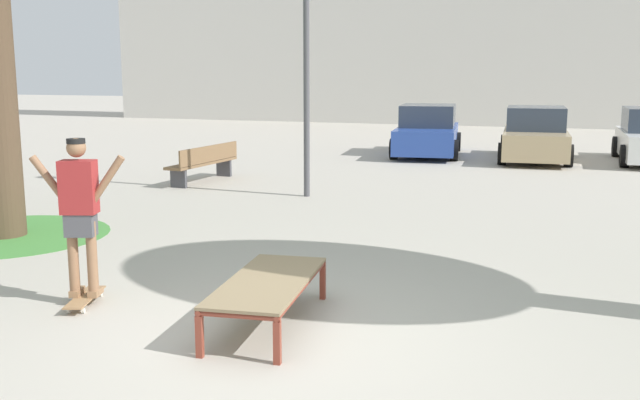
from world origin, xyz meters
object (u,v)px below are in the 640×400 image
Objects in this scene: skateboard at (85,298)px; car_blue at (427,132)px; car_tan at (535,136)px; skater at (80,206)px; light_post at (306,0)px; park_bench at (204,162)px; skate_box at (268,284)px.

car_blue is (0.57, 15.36, 0.61)m from skateboard.
car_tan is at bearing 76.28° from skateboard.
car_blue is (0.57, 15.36, -0.38)m from skater.
light_post is (-3.91, -7.88, 3.13)m from car_tan.
light_post is (2.88, -1.03, 3.38)m from park_bench.
skate_box is 9.69m from park_bench.
car_blue reaches higher than skate_box.
car_blue is 7.99m from park_bench.
skate_box is 0.45× the size of car_blue.
park_bench is at bearing 122.42° from skate_box.
car_blue is at bearing 62.69° from park_bench.
skate_box is at bearing 2.49° from skateboard.
car_blue is 8.75m from light_post.
park_bench is at bearing -117.31° from car_blue.
car_tan is at bearing 76.28° from skater.
skate_box is 2.13m from skateboard.
skate_box is 1.17× the size of skater.
skate_box is 0.82× the size of park_bench.
skate_box is at bearing 2.45° from skater.
skateboard is 15.39m from car_blue.
car_tan reaches higher than skate_box.
skater is at bearing -92.12° from car_blue.
car_blue is at bearing 175.47° from car_tan.
skateboard is (-2.10, -0.09, -0.34)m from skate_box.
skate_box is 8.25m from light_post.
park_bench is (-6.79, -6.85, -0.24)m from car_tan.
skate_box is at bearing -96.05° from car_tan.
park_bench is at bearing 160.29° from light_post.
skater is 8.85m from park_bench.
light_post is at bearing 91.71° from skater.
car_tan is at bearing 63.62° from light_post.
car_tan reaches higher than skateboard.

